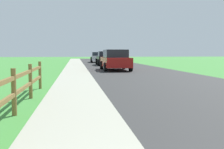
{
  "coord_description": "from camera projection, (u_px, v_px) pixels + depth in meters",
  "views": [
    {
      "loc": [
        -1.0,
        -0.29,
        1.43
      ],
      "look_at": [
        0.15,
        7.97,
        0.73
      ],
      "focal_mm": 42.47,
      "sensor_mm": 36.0,
      "label": 1
    }
  ],
  "objects": [
    {
      "name": "grass_verge",
      "position": [
        40.0,
        67.0,
        26.57
      ],
      "size": [
        5.0,
        66.0,
        0.0
      ],
      "primitive_type": "cube",
      "color": "#408839",
      "rests_on": "ground"
    },
    {
      "name": "rail_fence",
      "position": [
        0.0,
        97.0,
        4.82
      ],
      "size": [
        0.11,
        11.31,
        1.08
      ],
      "color": "brown",
      "rests_on": "ground"
    },
    {
      "name": "parked_car_black",
      "position": [
        106.0,
        58.0,
        29.68
      ],
      "size": [
        2.12,
        4.38,
        1.54
      ],
      "color": "black",
      "rests_on": "ground"
    },
    {
      "name": "road_asphalt",
      "position": [
        119.0,
        66.0,
        27.67
      ],
      "size": [
        7.0,
        66.0,
        0.01
      ],
      "primitive_type": "cube",
      "color": "#2F2F2F",
      "rests_on": "ground"
    },
    {
      "name": "curb_concrete",
      "position": [
        55.0,
        66.0,
        26.78
      ],
      "size": [
        6.0,
        66.0,
        0.01
      ],
      "primitive_type": "cube",
      "color": "#A3A391",
      "rests_on": "ground"
    },
    {
      "name": "parked_car_silver",
      "position": [
        98.0,
        57.0,
        38.16
      ],
      "size": [
        2.14,
        4.84,
        1.47
      ],
      "color": "#B7BABF",
      "rests_on": "ground"
    },
    {
      "name": "parked_suv_red",
      "position": [
        115.0,
        60.0,
        21.25
      ],
      "size": [
        2.17,
        4.6,
        1.65
      ],
      "color": "maroon",
      "rests_on": "ground"
    },
    {
      "name": "ground_plane",
      "position": [
        86.0,
        67.0,
        25.22
      ],
      "size": [
        120.0,
        120.0,
        0.0
      ],
      "primitive_type": "plane",
      "color": "#408839"
    }
  ]
}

